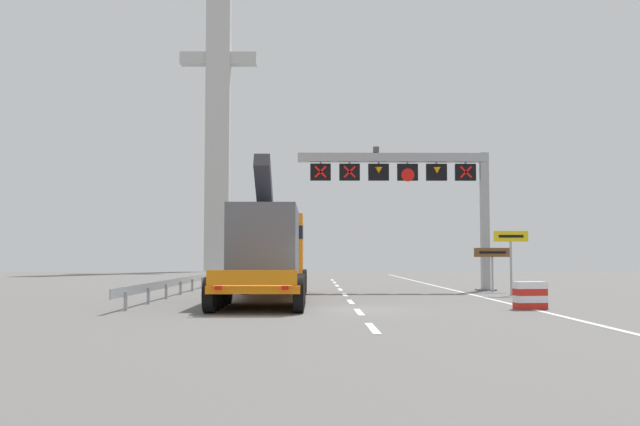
# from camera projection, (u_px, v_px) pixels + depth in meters

# --- Properties ---
(ground) EXTENTS (112.00, 112.00, 0.00)m
(ground) POSITION_uv_depth(u_px,v_px,m) (342.00, 310.00, 22.93)
(ground) COLOR slate
(lane_markings) EXTENTS (0.20, 37.12, 0.01)m
(lane_markings) POSITION_uv_depth(u_px,v_px,m) (342.00, 292.00, 34.17)
(lane_markings) COLOR silver
(lane_markings) RESTS_ON ground
(edge_line_right) EXTENTS (0.20, 63.00, 0.01)m
(edge_line_right) POSITION_uv_depth(u_px,v_px,m) (457.00, 291.00, 34.97)
(edge_line_right) COLOR silver
(edge_line_right) RESTS_ON ground
(overhead_lane_gantry) EXTENTS (9.92, 0.90, 7.27)m
(overhead_lane_gantry) POSITION_uv_depth(u_px,v_px,m) (417.00, 180.00, 35.97)
(overhead_lane_gantry) COLOR #9EA0A5
(overhead_lane_gantry) RESTS_ON ground
(heavy_haul_truck_orange) EXTENTS (3.04, 14.07, 5.30)m
(heavy_haul_truck_orange) POSITION_uv_depth(u_px,v_px,m) (270.00, 250.00, 28.98)
(heavy_haul_truck_orange) COLOR orange
(heavy_haul_truck_orange) RESTS_ON ground
(exit_sign_yellow) EXTENTS (1.52, 0.15, 2.84)m
(exit_sign_yellow) POSITION_uv_depth(u_px,v_px,m) (511.00, 247.00, 31.28)
(exit_sign_yellow) COLOR #9EA0A5
(exit_sign_yellow) RESTS_ON ground
(tourist_info_sign_brown) EXTENTS (1.78, 0.15, 2.13)m
(tourist_info_sign_brown) POSITION_uv_depth(u_px,v_px,m) (492.00, 258.00, 34.21)
(tourist_info_sign_brown) COLOR #9EA0A5
(tourist_info_sign_brown) RESTS_ON ground
(crash_barrier_striped) EXTENTS (1.06, 0.64, 0.90)m
(crash_barrier_striped) POSITION_uv_depth(u_px,v_px,m) (530.00, 296.00, 23.03)
(crash_barrier_striped) COLOR red
(crash_barrier_striped) RESTS_ON ground
(guardrail_left) EXTENTS (0.13, 24.96, 0.76)m
(guardrail_left) POSITION_uv_depth(u_px,v_px,m) (186.00, 281.00, 33.35)
(guardrail_left) COLOR #999EA3
(guardrail_left) RESTS_ON ground
(bridge_pylon_distant) EXTENTS (9.00, 2.00, 40.36)m
(bridge_pylon_distant) POSITION_uv_depth(u_px,v_px,m) (218.00, 96.00, 83.65)
(bridge_pylon_distant) COLOR #B7B7B2
(bridge_pylon_distant) RESTS_ON ground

